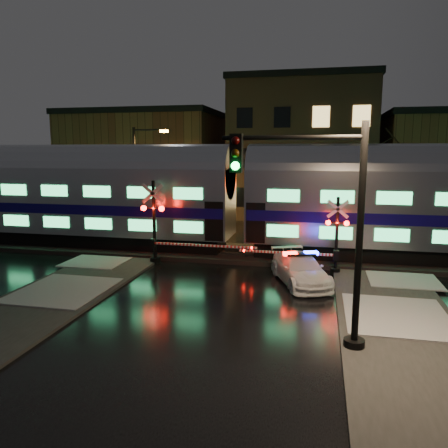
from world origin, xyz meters
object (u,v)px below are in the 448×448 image
at_px(police_car, 300,269).
at_px(traffic_light, 322,232).
at_px(streetlight, 139,175).
at_px(crossing_signal_left, 160,230).
at_px(crossing_signal_right, 328,243).

relative_size(police_car, traffic_light, 0.72).
xyz_separation_m(police_car, traffic_light, (0.84, -6.34, 2.88)).
bearing_deg(streetlight, crossing_signal_left, -59.21).
bearing_deg(police_car, crossing_signal_right, 34.88).
distance_m(traffic_light, streetlight, 19.12).
bearing_deg(crossing_signal_right, traffic_light, -92.61).
distance_m(crossing_signal_right, traffic_light, 8.39).
bearing_deg(crossing_signal_right, streetlight, 151.60).
relative_size(crossing_signal_right, crossing_signal_left, 0.86).
height_order(police_car, traffic_light, traffic_light).
bearing_deg(police_car, crossing_signal_left, 144.69).
bearing_deg(streetlight, crossing_signal_right, -28.40).
relative_size(traffic_light, streetlight, 0.90).
height_order(crossing_signal_right, crossing_signal_left, crossing_signal_left).
xyz_separation_m(crossing_signal_right, traffic_light, (-0.37, -8.14, 2.01)).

